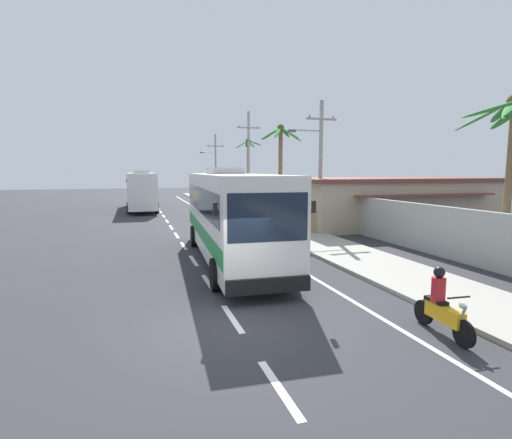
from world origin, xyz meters
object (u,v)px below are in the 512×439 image
coach_bus_far_lane (141,189)px  roadside_building (390,201)px  motorcycle_beside_bus (441,307)px  utility_pole_distant (215,165)px  utility_pole_mid (319,162)px  coach_bus_foreground (230,212)px  palm_second (281,153)px  pedestrian_near_kerb (308,218)px  utility_pole_far (249,159)px  palm_nearest (248,159)px

coach_bus_far_lane → roadside_building: coach_bus_far_lane is taller
motorcycle_beside_bus → utility_pole_distant: 46.30m
utility_pole_mid → coach_bus_foreground: bearing=-138.5°
utility_pole_distant → palm_second: size_ratio=1.15×
coach_bus_foreground → coach_bus_far_lane: (-3.14, 23.81, -0.04)m
coach_bus_foreground → motorcycle_beside_bus: 9.43m
pedestrian_near_kerb → utility_pole_distant: bearing=-149.7°
utility_pole_far → utility_pole_mid: bearing=-89.5°
utility_pole_far → palm_second: 7.29m
utility_pole_mid → palm_nearest: size_ratio=1.11×
palm_nearest → palm_second: bearing=-92.3°
utility_pole_far → palm_second: (0.62, -7.26, 0.23)m
utility_pole_far → roadside_building: utility_pole_far is taller
motorcycle_beside_bus → utility_pole_far: (4.24, 30.61, 4.31)m
motorcycle_beside_bus → palm_nearest: (5.32, 34.57, 4.39)m
utility_pole_distant → palm_nearest: 11.48m
pedestrian_near_kerb → utility_pole_distant: 32.13m
coach_bus_foreground → utility_pole_distant: bearing=79.6°
roadside_building → coach_bus_foreground: bearing=-150.5°
motorcycle_beside_bus → pedestrian_near_kerb: (3.11, 14.05, 0.33)m
utility_pole_far → roadside_building: (6.30, -14.14, -3.30)m
coach_bus_far_lane → utility_pole_far: utility_pole_far is taller
utility_pole_far → utility_pole_distant: size_ratio=1.10×
utility_pole_far → palm_second: size_ratio=1.26×
pedestrian_near_kerb → utility_pole_mid: utility_pole_mid is taller
motorcycle_beside_bus → utility_pole_distant: utility_pole_distant is taller
palm_nearest → roadside_building: size_ratio=0.49×
coach_bus_far_lane → utility_pole_mid: (10.37, -17.43, 2.32)m
coach_bus_foreground → utility_pole_far: 23.05m
roadside_building → motorcycle_beside_bus: bearing=-122.6°
coach_bus_far_lane → pedestrian_near_kerb: size_ratio=7.64×
motorcycle_beside_bus → utility_pole_distant: bearing=85.1°
utility_pole_distant → roadside_building: 30.35m
motorcycle_beside_bus → pedestrian_near_kerb: size_ratio=1.24×
roadside_building → utility_pole_mid: bearing=-168.9°
coach_bus_far_lane → utility_pole_mid: size_ratio=1.51×
motorcycle_beside_bus → palm_nearest: 35.25m
palm_second → utility_pole_far: bearing=94.9°
coach_bus_far_lane → motorcycle_beside_bus: (6.01, -32.69, -1.35)m
utility_pole_distant → utility_pole_mid: bearing=-89.2°
coach_bus_foreground → pedestrian_near_kerb: coach_bus_foreground is taller
coach_bus_far_lane → utility_pole_distant: size_ratio=1.40×
utility_pole_mid → utility_pole_far: (-0.12, 15.35, 0.64)m
motorcycle_beside_bus → roadside_building: (10.54, 16.48, 1.02)m
coach_bus_foreground → roadside_building: size_ratio=0.80×
utility_pole_distant → palm_nearest: (1.36, -11.39, 0.43)m
pedestrian_near_kerb → roadside_building: roadside_building is taller
coach_bus_foreground → utility_pole_far: size_ratio=1.25×
utility_pole_distant → roadside_building: size_ratio=0.58×
utility_pole_mid → palm_second: 8.15m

